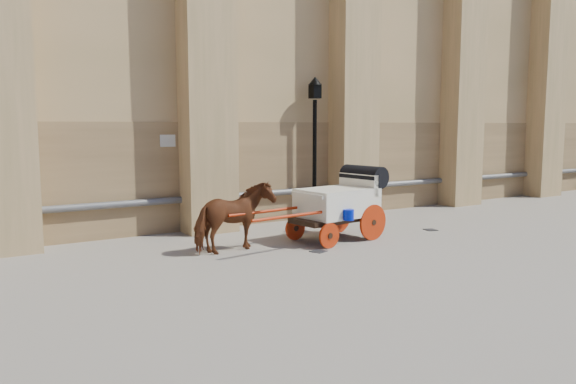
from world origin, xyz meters
TOP-DOWN VIEW (x-y plane):
  - ground at (0.00, 0.00)m, footprint 90.00×90.00m
  - horse at (-1.54, 1.00)m, footprint 2.02×1.16m
  - carriage at (1.47, 0.88)m, footprint 4.35×1.67m
  - street_lamp at (2.48, 3.55)m, footprint 0.41×0.41m
  - drain_grate_near at (0.12, -0.02)m, footprint 0.41×0.41m
  - drain_grate_far at (4.33, 0.51)m, footprint 0.39×0.39m

SIDE VIEW (x-z plane):
  - ground at x=0.00m, z-range 0.00..0.00m
  - drain_grate_near at x=0.12m, z-range 0.00..0.01m
  - drain_grate_far at x=4.33m, z-range 0.00..0.01m
  - horse at x=-1.54m, z-range 0.00..1.60m
  - carriage at x=1.47m, z-range 0.07..1.93m
  - street_lamp at x=2.48m, z-range 0.15..4.50m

